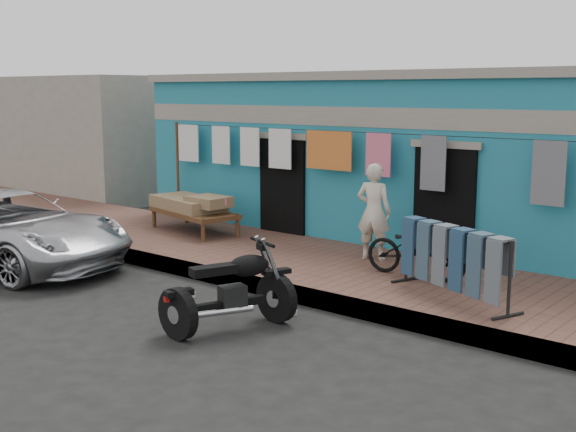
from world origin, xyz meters
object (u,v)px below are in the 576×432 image
at_px(seated_person, 374,211).
at_px(charpoy, 194,214).
at_px(bicycle, 416,244).
at_px(jeans_rack, 454,261).
at_px(motorcycle, 229,288).
at_px(car, 6,228).

height_order(seated_person, charpoy, seated_person).
relative_size(bicycle, charpoy, 0.69).
bearing_deg(jeans_rack, charpoy, 171.15).
bearing_deg(bicycle, jeans_rack, -129.25).
relative_size(seated_person, motorcycle, 0.87).
xyz_separation_m(car, seated_person, (5.17, 3.62, 0.38)).
bearing_deg(charpoy, car, -109.11).
distance_m(seated_person, jeans_rack, 2.44).
height_order(seated_person, bicycle, seated_person).
bearing_deg(bicycle, car, 110.93).
distance_m(seated_person, charpoy, 4.05).
height_order(bicycle, motorcycle, bicycle).
relative_size(bicycle, motorcycle, 0.87).
height_order(car, motorcycle, car).
bearing_deg(seated_person, car, 23.31).
xyz_separation_m(bicycle, charpoy, (-5.16, 0.30, -0.15)).
bearing_deg(jeans_rack, seated_person, 149.31).
distance_m(motorcycle, charpoy, 5.36).
bearing_deg(car, motorcycle, -99.93).
bearing_deg(charpoy, jeans_rack, -8.85).
bearing_deg(seated_person, jeans_rack, 137.63).
height_order(motorcycle, charpoy, motorcycle).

